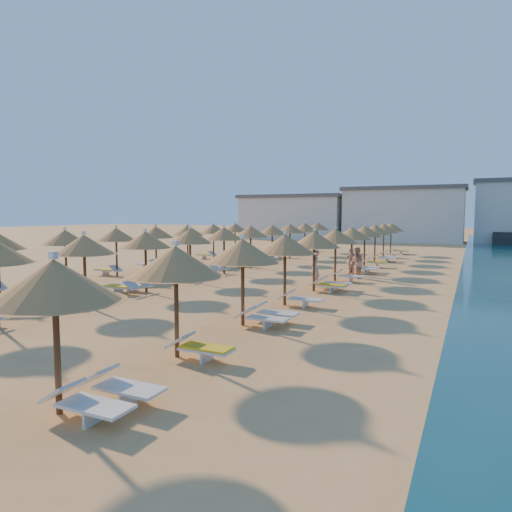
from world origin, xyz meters
The scene contains 9 objects.
ground centered at (0.00, 0.00, 0.00)m, with size 220.00×220.00×0.00m, color tan.
hotel_blocks centered at (3.42, 45.97, 3.70)m, with size 47.33×11.75×8.10m.
parasol_row_east centered at (3.81, 5.05, 2.45)m, with size 2.59×40.04×3.03m.
parasol_row_west centered at (-3.24, 5.05, 2.45)m, with size 2.59×40.04×3.03m.
parasol_row_inland centered at (-8.46, 5.05, 2.45)m, with size 2.59×25.06×3.03m.
loungers centered at (-1.30, 4.99, 0.34)m, with size 15.44×38.99×0.66m.
beachgoer_a centered at (3.42, 2.65, 0.94)m, with size 0.69×0.45×1.88m, color tan.
beachgoer_c centered at (4.03, 7.80, 0.82)m, with size 0.96×0.40×1.63m, color tan.
beachgoer_b centered at (4.69, 6.47, 0.91)m, with size 0.88×0.69×1.81m, color tan.
Camera 1 is at (10.64, -19.49, 3.71)m, focal length 32.00 mm.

